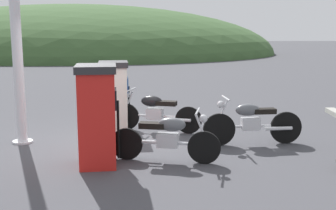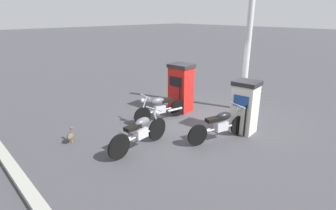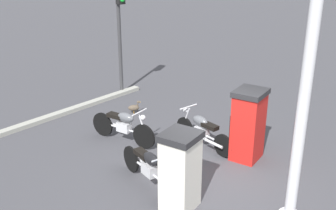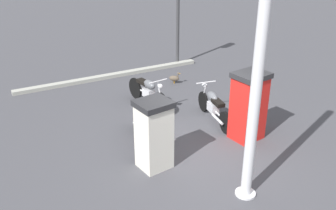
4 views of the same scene
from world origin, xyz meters
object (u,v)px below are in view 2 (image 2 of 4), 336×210
at_px(fuel_pump_near, 181,87).
at_px(motorcycle_extra, 140,131).
at_px(fuel_pump_far, 245,107).
at_px(motorcycle_far_pump, 221,124).
at_px(motorcycle_near_pump, 160,107).
at_px(canopy_support_pole, 248,47).
at_px(wandering_duck, 70,136).

distance_m(fuel_pump_near, motorcycle_extra, 3.11).
distance_m(fuel_pump_far, motorcycle_far_pump, 0.99).
height_order(motorcycle_near_pump, canopy_support_pole, canopy_support_pole).
bearing_deg(motorcycle_far_pump, wandering_duck, -41.28).
bearing_deg(motorcycle_near_pump, fuel_pump_near, -171.72).
xyz_separation_m(fuel_pump_near, motorcycle_extra, (2.83, 1.25, -0.38)).
bearing_deg(canopy_support_pole, motorcycle_far_pump, 19.12).
distance_m(motorcycle_far_pump, wandering_duck, 4.09).
relative_size(motorcycle_near_pump, canopy_support_pole, 0.41).
distance_m(fuel_pump_far, wandering_duck, 4.94).
xyz_separation_m(motorcycle_near_pump, wandering_duck, (2.84, -0.48, -0.26)).
distance_m(motorcycle_near_pump, motorcycle_extra, 1.99).
bearing_deg(fuel_pump_near, fuel_pump_far, 89.99).
relative_size(motorcycle_extra, wandering_duck, 4.90).
relative_size(fuel_pump_near, motorcycle_extra, 0.85).
distance_m(fuel_pump_near, wandering_duck, 4.06).
xyz_separation_m(motorcycle_near_pump, canopy_support_pole, (-2.89, 1.29, 1.79)).
xyz_separation_m(fuel_pump_far, motorcycle_far_pump, (0.92, -0.16, -0.31)).
xyz_separation_m(motorcycle_far_pump, wandering_duck, (3.07, -2.69, -0.27)).
bearing_deg(fuel_pump_near, wandering_duck, -4.54).
distance_m(fuel_pump_near, motorcycle_far_pump, 2.58).
height_order(fuel_pump_far, wandering_duck, fuel_pump_far).
height_order(fuel_pump_near, motorcycle_far_pump, fuel_pump_near).
xyz_separation_m(motorcycle_far_pump, canopy_support_pole, (-2.65, -0.92, 1.77)).
bearing_deg(fuel_pump_near, canopy_support_pole, 139.94).
bearing_deg(motorcycle_far_pump, motorcycle_extra, -30.70).
bearing_deg(motorcycle_near_pump, wandering_duck, -9.69).
xyz_separation_m(motorcycle_near_pump, motorcycle_far_pump, (-0.23, 2.21, 0.02)).
xyz_separation_m(motorcycle_extra, canopy_support_pole, (-4.56, 0.21, 1.77)).
distance_m(fuel_pump_far, canopy_support_pole, 2.51).
bearing_deg(motorcycle_extra, motorcycle_far_pump, 149.30).
height_order(fuel_pump_far, motorcycle_far_pump, fuel_pump_far).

